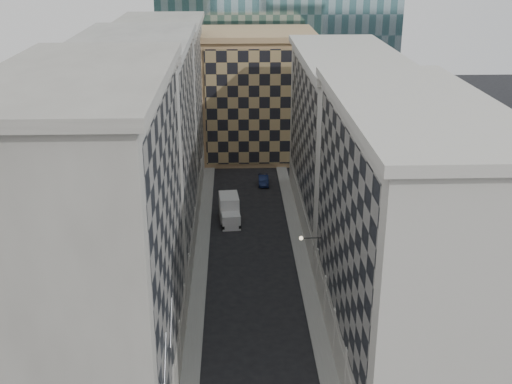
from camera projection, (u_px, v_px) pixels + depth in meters
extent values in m
cube|color=gray|center=(200.00, 269.00, 64.61)|extent=(1.50, 100.00, 0.15)
cube|color=gray|center=(304.00, 267.00, 64.97)|extent=(1.50, 100.00, 0.15)
cube|color=gray|center=(95.00, 254.00, 42.57)|extent=(10.00, 22.00, 23.00)
cube|color=gray|center=(168.00, 232.00, 42.19)|extent=(0.25, 19.36, 18.00)
cube|color=gray|center=(175.00, 375.00, 46.33)|extent=(0.45, 21.12, 3.20)
cube|color=gray|center=(77.00, 76.00, 38.26)|extent=(10.80, 22.80, 0.70)
cylinder|color=gray|center=(175.00, 346.00, 48.67)|extent=(0.90, 0.90, 4.40)
cylinder|color=gray|center=(181.00, 308.00, 53.79)|extent=(0.90, 0.90, 4.40)
cube|color=gray|center=(140.00, 157.00, 63.23)|extent=(10.00, 22.00, 22.00)
cube|color=gray|center=(189.00, 142.00, 62.86)|extent=(0.25, 19.36, 17.00)
cube|color=gray|center=(192.00, 243.00, 66.81)|extent=(0.45, 21.12, 3.20)
cube|color=gray|center=(132.00, 41.00, 59.11)|extent=(10.80, 22.80, 0.70)
cylinder|color=gray|center=(185.00, 276.00, 58.91)|extent=(0.90, 0.90, 4.40)
cylinder|color=gray|center=(189.00, 249.00, 64.03)|extent=(0.90, 0.90, 4.40)
cylinder|color=gray|center=(192.00, 226.00, 69.15)|extent=(0.90, 0.90, 4.40)
cylinder|color=gray|center=(194.00, 207.00, 74.27)|extent=(0.90, 0.90, 4.40)
cube|color=gray|center=(162.00, 109.00, 83.90)|extent=(10.00, 22.00, 21.00)
cube|color=gray|center=(199.00, 97.00, 83.52)|extent=(0.25, 19.36, 16.00)
cube|color=gray|center=(201.00, 172.00, 87.30)|extent=(0.45, 21.12, 3.20)
cube|color=gray|center=(157.00, 24.00, 79.96)|extent=(10.80, 22.80, 0.70)
cylinder|color=gray|center=(197.00, 190.00, 79.39)|extent=(0.90, 0.90, 4.40)
cylinder|color=gray|center=(199.00, 175.00, 84.51)|extent=(0.90, 0.90, 4.40)
cylinder|color=gray|center=(201.00, 162.00, 89.63)|extent=(0.90, 0.90, 4.40)
cylinder|color=gray|center=(202.00, 150.00, 94.75)|extent=(0.90, 0.90, 4.40)
cube|color=beige|center=(406.00, 243.00, 47.60)|extent=(10.00, 26.00, 20.00)
cube|color=gray|center=(342.00, 225.00, 46.88)|extent=(0.25, 22.88, 15.00)
cube|color=beige|center=(337.00, 340.00, 50.48)|extent=(0.45, 24.96, 3.20)
cube|color=beige|center=(419.00, 106.00, 43.84)|extent=(10.80, 26.80, 0.70)
cylinder|color=beige|center=(350.00, 375.00, 45.43)|extent=(0.90, 0.90, 4.40)
cylinder|color=beige|center=(339.00, 333.00, 50.27)|extent=(0.90, 0.90, 4.40)
cylinder|color=beige|center=(329.00, 299.00, 55.11)|extent=(0.90, 0.90, 4.40)
cylinder|color=beige|center=(321.00, 270.00, 59.95)|extent=(0.90, 0.90, 4.40)
cube|color=beige|center=(345.00, 143.00, 72.92)|extent=(10.00, 28.00, 19.00)
cube|color=gray|center=(303.00, 131.00, 72.20)|extent=(0.25, 24.64, 14.00)
cube|color=beige|center=(301.00, 208.00, 75.62)|extent=(0.45, 26.88, 3.20)
cube|color=beige|center=(350.00, 56.00, 69.34)|extent=(10.80, 28.80, 0.70)
cube|color=tan|center=(257.00, 97.00, 96.99)|extent=(16.00, 14.00, 18.00)
cube|color=tan|center=(259.00, 108.00, 90.38)|extent=(15.20, 0.25, 16.50)
cube|color=tan|center=(257.00, 33.00, 93.58)|extent=(16.80, 14.80, 0.80)
cube|color=#2E2823|center=(242.00, 49.00, 108.14)|extent=(6.00, 6.00, 28.00)
cylinder|color=gray|center=(165.00, 360.00, 37.50)|extent=(0.10, 2.33, 2.33)
cylinder|color=gray|center=(171.00, 322.00, 41.22)|extent=(0.10, 2.33, 2.33)
cylinder|color=black|center=(311.00, 238.00, 57.15)|extent=(1.80, 0.08, 0.08)
sphere|color=#FFE5B2|center=(301.00, 238.00, 57.12)|extent=(0.36, 0.36, 0.36)
cube|color=silver|center=(231.00, 220.00, 74.00)|extent=(2.30, 2.47, 1.73)
cube|color=silver|center=(229.00, 207.00, 76.08)|extent=(2.49, 3.63, 2.98)
cylinder|color=black|center=(223.00, 227.00, 73.34)|extent=(0.36, 0.89, 0.86)
cylinder|color=black|center=(240.00, 226.00, 73.55)|extent=(0.36, 0.89, 0.86)
cylinder|color=black|center=(220.00, 212.00, 77.43)|extent=(0.36, 0.89, 0.86)
cylinder|color=black|center=(236.00, 211.00, 77.64)|extent=(0.36, 0.89, 0.86)
imported|color=#10193B|center=(263.00, 180.00, 87.21)|extent=(1.43, 3.88, 1.27)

